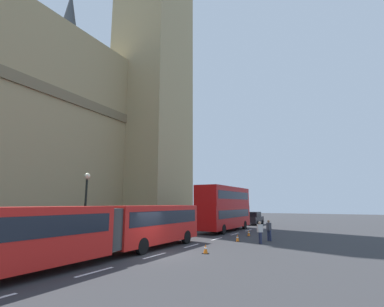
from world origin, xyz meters
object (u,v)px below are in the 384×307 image
at_px(traffic_cone_west, 206,249).
at_px(street_lamp, 85,203).
at_px(traffic_cone_middle, 237,238).
at_px(pedestrian_by_kerb, 269,230).
at_px(pedestrian_near_cones, 260,232).
at_px(double_decker_bus, 225,207).
at_px(clock_tower, 155,3).
at_px(articulated_bus, 103,227).
at_px(sedan_lead, 254,218).
at_px(traffic_cone_east, 249,233).

xyz_separation_m(traffic_cone_west, street_lamp, (-1.73, 8.84, 2.77)).
relative_size(traffic_cone_west, traffic_cone_middle, 1.00).
bearing_deg(pedestrian_by_kerb, traffic_cone_middle, 125.86).
bearing_deg(pedestrian_near_cones, double_decker_bus, 36.87).
bearing_deg(street_lamp, traffic_cone_middle, -47.22).
bearing_deg(traffic_cone_middle, clock_tower, 55.78).
xyz_separation_m(traffic_cone_west, pedestrian_near_cones, (5.91, -1.83, 0.63)).
bearing_deg(traffic_cone_middle, pedestrian_near_cones, -101.63).
distance_m(articulated_bus, pedestrian_by_kerb, 13.86).
distance_m(sedan_lead, street_lamp, 27.42).
height_order(clock_tower, articulated_bus, clock_tower).
height_order(traffic_cone_west, traffic_cone_east, same).
distance_m(articulated_bus, traffic_cone_east, 15.49).
height_order(double_decker_bus, pedestrian_by_kerb, double_decker_bus).
distance_m(sedan_lead, traffic_cone_east, 15.13).
xyz_separation_m(double_decker_bus, sedan_lead, (11.10, -0.09, -1.80)).
xyz_separation_m(sedan_lead, street_lamp, (-26.95, 4.59, 2.14)).
bearing_deg(pedestrian_near_cones, articulated_bus, 149.06).
distance_m(clock_tower, street_lamp, 40.81).
height_order(traffic_cone_middle, pedestrian_near_cones, pedestrian_near_cones).
relative_size(clock_tower, sedan_lead, 15.99).
relative_size(clock_tower, double_decker_bus, 6.63).
distance_m(traffic_cone_middle, pedestrian_near_cones, 2.12).
bearing_deg(street_lamp, sedan_lead, -9.67).
height_order(sedan_lead, pedestrian_by_kerb, sedan_lead).
relative_size(traffic_cone_middle, street_lamp, 0.11).
xyz_separation_m(traffic_cone_east, pedestrian_near_cones, (-4.67, -2.36, 0.63)).
relative_size(articulated_bus, sedan_lead, 4.17).
height_order(sedan_lead, street_lamp, street_lamp).
height_order(traffic_cone_west, traffic_cone_middle, same).
distance_m(traffic_cone_west, pedestrian_near_cones, 6.22).
relative_size(sedan_lead, traffic_cone_west, 7.59).
distance_m(traffic_cone_west, street_lamp, 9.42).
height_order(clock_tower, traffic_cone_east, clock_tower).
xyz_separation_m(articulated_bus, pedestrian_by_kerb, (12.28, -6.38, -0.83)).
xyz_separation_m(traffic_cone_east, street_lamp, (-12.30, 8.31, 2.77)).
distance_m(articulated_bus, sedan_lead, 29.61).
height_order(articulated_bus, traffic_cone_west, articulated_bus).
distance_m(street_lamp, pedestrian_by_kerb, 14.69).
relative_size(sedan_lead, traffic_cone_middle, 7.59).
xyz_separation_m(articulated_bus, double_decker_bus, (18.50, 0.00, 0.96)).
xyz_separation_m(double_decker_bus, traffic_cone_middle, (-7.81, -4.18, -2.43)).
relative_size(clock_tower, pedestrian_by_kerb, 41.63).
xyz_separation_m(traffic_cone_west, traffic_cone_middle, (6.31, 0.15, 0.00)).
bearing_deg(double_decker_bus, pedestrian_by_kerb, -134.27).
height_order(articulated_bus, traffic_cone_middle, articulated_bus).
bearing_deg(sedan_lead, pedestrian_by_kerb, -160.04).
bearing_deg(double_decker_bus, street_lamp, 164.14).
relative_size(traffic_cone_east, pedestrian_near_cones, 0.34).
distance_m(clock_tower, pedestrian_by_kerb, 42.90).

